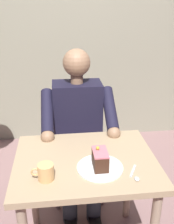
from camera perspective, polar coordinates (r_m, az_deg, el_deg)
The scene contains 8 objects.
cafe_rear_panel at distance 2.94m, azimuth -4.24°, elevation 22.11°, with size 6.40×0.12×3.00m, color gray.
dining_table at distance 1.60m, azimuth -0.32°, elevation -13.49°, with size 0.81×0.64×0.72m.
chair at distance 2.21m, azimuth -2.20°, elevation -5.64°, with size 0.42×0.42×0.89m.
seated_person at distance 1.99m, azimuth -1.87°, elevation -4.15°, with size 0.53×0.58×1.24m.
dessert_plate at distance 1.46m, azimuth 2.81°, elevation -11.90°, with size 0.25×0.25×0.01m, color white.
cake_slice at distance 1.43m, azimuth 2.85°, elevation -10.12°, with size 0.08×0.13×0.12m.
coffee_cup at distance 1.38m, azimuth -8.95°, elevation -12.62°, with size 0.12×0.08×0.09m.
dessert_spoon at distance 1.43m, azimuth 10.33°, elevation -13.24°, with size 0.06×0.14×0.01m.
Camera 1 is at (0.14, 1.27, 1.56)m, focal length 42.34 mm.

